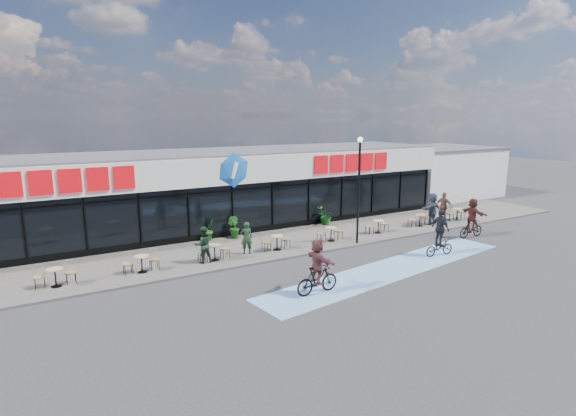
{
  "coord_description": "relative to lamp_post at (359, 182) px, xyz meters",
  "views": [
    {
      "loc": [
        -9.5,
        -15.64,
        6.68
      ],
      "look_at": [
        1.53,
        3.5,
        2.13
      ],
      "focal_mm": 28.0,
      "sensor_mm": 36.0,
      "label": 1
    }
  ],
  "objects": [
    {
      "name": "cyclist_c",
      "position": [
        -5.5,
        -4.5,
        -2.38
      ],
      "size": [
        1.86,
        1.61,
        2.17
      ],
      "color": "black",
      "rests_on": "ground"
    },
    {
      "name": "ground",
      "position": [
        -5.04,
        -2.3,
        -3.37
      ],
      "size": [
        120.0,
        120.0,
        0.0
      ],
      "primitive_type": "plane",
      "color": "#28282B",
      "rests_on": "ground"
    },
    {
      "name": "lamp_post",
      "position": [
        0.0,
        0.0,
        0.0
      ],
      "size": [
        0.28,
        0.28,
        5.54
      ],
      "color": "black",
      "rests_on": "sidewalk"
    },
    {
      "name": "potted_plant_right",
      "position": [
        0.85,
        4.15,
        -2.71
      ],
      "size": [
        1.23,
        1.15,
        1.11
      ],
      "primitive_type": "imported",
      "rotation": [
        0.0,
        0.0,
        3.48
      ],
      "color": "#185519",
      "rests_on": "sidewalk"
    },
    {
      "name": "sidewalk",
      "position": [
        -5.04,
        2.2,
        -3.32
      ],
      "size": [
        44.0,
        5.0,
        0.1
      ],
      "primitive_type": "cube",
      "color": "#605955",
      "rests_on": "ground"
    },
    {
      "name": "bistro_set_3",
      "position": [
        -7.53,
        1.11,
        -2.81
      ],
      "size": [
        1.54,
        0.62,
        0.9
      ],
      "color": "tan",
      "rests_on": "sidewalk"
    },
    {
      "name": "bistro_set_2",
      "position": [
        -10.83,
        1.11,
        -2.81
      ],
      "size": [
        1.54,
        0.62,
        0.9
      ],
      "color": "tan",
      "rests_on": "sidewalk"
    },
    {
      "name": "cyclist_a",
      "position": [
        2.28,
        -3.47,
        -2.43
      ],
      "size": [
        1.65,
        1.11,
        2.29
      ],
      "color": "black",
      "rests_on": "ground"
    },
    {
      "name": "bike_lane",
      "position": [
        -1.04,
        -3.8,
        -3.36
      ],
      "size": [
        14.17,
        4.13,
        0.01
      ],
      "primitive_type": "cube",
      "rotation": [
        0.0,
        0.0,
        0.14
      ],
      "color": "#658FBE",
      "rests_on": "ground"
    },
    {
      "name": "pedestrian_b",
      "position": [
        8.06,
        1.37,
        -2.35
      ],
      "size": [
        0.84,
        1.16,
        1.82
      ],
      "primitive_type": "imported",
      "rotation": [
        0.0,
        0.0,
        1.99
      ],
      "color": "brown",
      "rests_on": "sidewalk"
    },
    {
      "name": "bistro_set_1",
      "position": [
        -14.12,
        1.11,
        -2.81
      ],
      "size": [
        1.54,
        0.62,
        0.9
      ],
      "color": "tan",
      "rests_on": "sidewalk"
    },
    {
      "name": "building",
      "position": [
        -5.04,
        7.63,
        -1.03
      ],
      "size": [
        30.6,
        6.57,
        4.75
      ],
      "color": "black",
      "rests_on": "ground"
    },
    {
      "name": "bistro_set_5",
      "position": [
        -0.95,
        1.11,
        -2.81
      ],
      "size": [
        1.54,
        0.62,
        0.9
      ],
      "color": "tan",
      "rests_on": "sidewalk"
    },
    {
      "name": "patron_right",
      "position": [
        -8.1,
        0.95,
        -2.42
      ],
      "size": [
        0.84,
        0.67,
        1.69
      ],
      "primitive_type": "imported",
      "rotation": [
        0.0,
        0.0,
        3.1
      ],
      "color": "black",
      "rests_on": "sidewalk"
    },
    {
      "name": "pedestrian_c",
      "position": [
        6.62,
        1.04,
        -2.28
      ],
      "size": [
        1.91,
        1.08,
        1.96
      ],
      "primitive_type": "imported",
      "rotation": [
        0.0,
        0.0,
        3.44
      ],
      "color": "#30394C",
      "rests_on": "sidewalk"
    },
    {
      "name": "potted_plant_mid",
      "position": [
        -5.22,
        4.21,
        -2.67
      ],
      "size": [
        0.74,
        0.81,
        1.18
      ],
      "primitive_type": "imported",
      "rotation": [
        0.0,
        0.0,
        1.99
      ],
      "color": "#205B1A",
      "rests_on": "sidewalk"
    },
    {
      "name": "pedestrian_a",
      "position": [
        6.95,
        1.25,
        -2.44
      ],
      "size": [
        0.6,
        1.03,
        1.66
      ],
      "primitive_type": "imported",
      "rotation": [
        0.0,
        0.0,
        -1.36
      ],
      "color": "#52281D",
      "rests_on": "sidewalk"
    },
    {
      "name": "bistro_set_7",
      "position": [
        5.63,
        1.11,
        -2.81
      ],
      "size": [
        1.54,
        0.62,
        0.9
      ],
      "color": "tan",
      "rests_on": "sidewalk"
    },
    {
      "name": "cyclist_b",
      "position": [
        6.42,
        -2.04,
        -2.31
      ],
      "size": [
        1.72,
        1.68,
        2.23
      ],
      "color": "black",
      "rests_on": "ground"
    },
    {
      "name": "neighbour_building",
      "position": [
        15.46,
        8.7,
        -1.3
      ],
      "size": [
        9.2,
        7.2,
        4.11
      ],
      "color": "white",
      "rests_on": "ground"
    },
    {
      "name": "potted_plant_left",
      "position": [
        -6.58,
        4.41,
        -2.7
      ],
      "size": [
        0.79,
        0.79,
        1.12
      ],
      "primitive_type": "imported",
      "rotation": [
        0.0,
        0.0,
        0.77
      ],
      "color": "#24651C",
      "rests_on": "sidewalk"
    },
    {
      "name": "patron_left",
      "position": [
        -5.83,
        1.2,
        -2.47
      ],
      "size": [
        0.66,
        0.52,
        1.59
      ],
      "primitive_type": "imported",
      "rotation": [
        0.0,
        0.0,
        2.88
      ],
      "color": "black",
      "rests_on": "sidewalk"
    },
    {
      "name": "bistro_set_4",
      "position": [
        -4.24,
        1.11,
        -2.81
      ],
      "size": [
        1.54,
        0.62,
        0.9
      ],
      "color": "tan",
      "rests_on": "sidewalk"
    },
    {
      "name": "bistro_set_8",
      "position": [
        8.92,
        1.11,
        -2.81
      ],
      "size": [
        1.54,
        0.62,
        0.9
      ],
      "color": "tan",
      "rests_on": "sidewalk"
    },
    {
      "name": "bistro_set_6",
      "position": [
        2.34,
        1.11,
        -2.81
      ],
      "size": [
        1.54,
        0.62,
        0.9
      ],
      "color": "tan",
      "rests_on": "sidewalk"
    }
  ]
}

